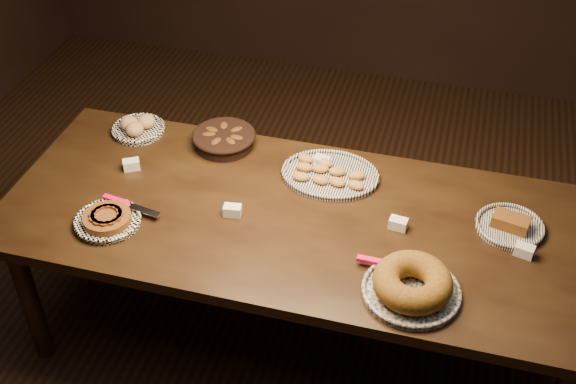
% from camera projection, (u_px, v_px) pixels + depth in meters
% --- Properties ---
extents(ground, '(5.00, 5.00, 0.00)m').
position_uv_depth(ground, '(296.00, 337.00, 3.36)').
color(ground, black).
rests_on(ground, ground).
extents(buffet_table, '(2.40, 1.00, 0.75)m').
position_uv_depth(buffet_table, '(297.00, 229.00, 2.94)').
color(buffet_table, black).
rests_on(buffet_table, ground).
extents(apple_tart_plate, '(0.32, 0.27, 0.05)m').
position_uv_depth(apple_tart_plate, '(108.00, 219.00, 2.84)').
color(apple_tart_plate, white).
rests_on(apple_tart_plate, buffet_table).
extents(madeleine_platter, '(0.42, 0.34, 0.05)m').
position_uv_depth(madeleine_platter, '(329.00, 174.00, 3.07)').
color(madeleine_platter, black).
rests_on(madeleine_platter, buffet_table).
extents(bundt_cake_plate, '(0.39, 0.35, 0.11)m').
position_uv_depth(bundt_cake_plate, '(412.00, 285.00, 2.53)').
color(bundt_cake_plate, black).
rests_on(bundt_cake_plate, buffet_table).
extents(croissant_basket, '(0.29, 0.29, 0.07)m').
position_uv_depth(croissant_basket, '(224.00, 138.00, 3.24)').
color(croissant_basket, black).
rests_on(croissant_basket, buffet_table).
extents(bread_roll_plate, '(0.25, 0.25, 0.08)m').
position_uv_depth(bread_roll_plate, '(138.00, 127.00, 3.33)').
color(bread_roll_plate, white).
rests_on(bread_roll_plate, buffet_table).
extents(loaf_plate, '(0.27, 0.27, 0.06)m').
position_uv_depth(loaf_plate, '(510.00, 225.00, 2.81)').
color(loaf_plate, black).
rests_on(loaf_plate, buffet_table).
extents(tent_cards, '(1.73, 0.47, 0.04)m').
position_uv_depth(tent_cards, '(316.00, 200.00, 2.93)').
color(tent_cards, white).
rests_on(tent_cards, buffet_table).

